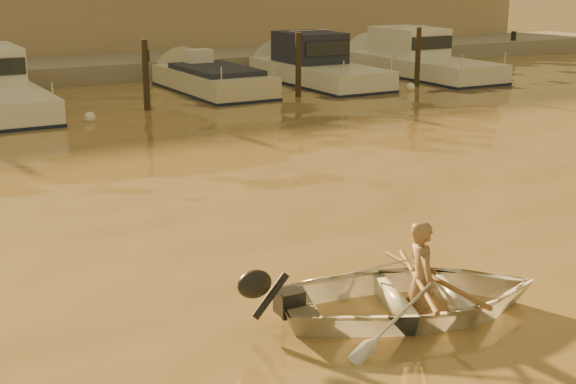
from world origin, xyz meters
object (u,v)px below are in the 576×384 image
moored_boat_3 (213,85)px  moored_boat_4 (319,66)px  moored_boat_5 (420,59)px  waterfront_building (42,6)px  dinghy (413,297)px  person (422,280)px

moored_boat_3 → moored_boat_4: 4.07m
moored_boat_5 → moored_boat_3: bearing=180.0°
moored_boat_4 → moored_boat_3: bearing=180.0°
waterfront_building → moored_boat_5: bearing=-44.1°
dinghy → person: (0.10, -0.03, 0.20)m
moored_boat_3 → waterfront_building: waterfront_building is taller
moored_boat_4 → waterfront_building: waterfront_building is taller
waterfront_building → moored_boat_3: bearing=-75.6°
moored_boat_3 → person: bearing=-106.2°
person → moored_boat_4: bearing=-10.8°
dinghy → moored_boat_5: 21.91m
moored_boat_3 → waterfront_building: bearing=104.4°
moored_boat_3 → waterfront_building: size_ratio=0.14×
dinghy → moored_boat_3: size_ratio=0.51×
person → moored_boat_5: moored_boat_5 is taller
dinghy → person: size_ratio=2.22×
dinghy → waterfront_building: 28.35m
moored_boat_5 → waterfront_building: 15.90m
moored_boat_3 → waterfront_building: 11.56m
waterfront_building → person: bearing=-94.4°
dinghy → moored_boat_3: (5.09, 17.17, 0.02)m
dinghy → moored_boat_4: bearing=-11.1°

